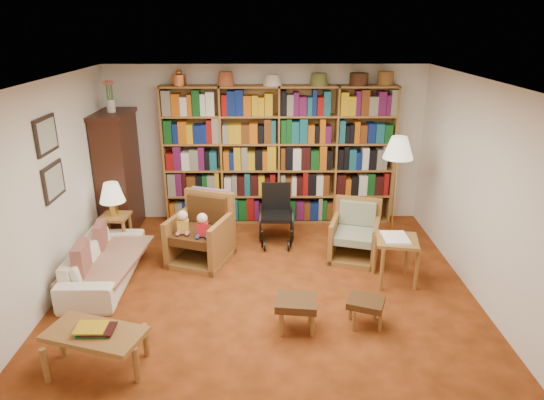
{
  "coord_description": "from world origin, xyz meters",
  "views": [
    {
      "loc": [
        0.02,
        -5.1,
        3.11
      ],
      "look_at": [
        0.08,
        0.6,
        1.0
      ],
      "focal_mm": 32.0,
      "sensor_mm": 36.0,
      "label": 1
    }
  ],
  "objects_px": {
    "floor_lamp": "(398,152)",
    "side_table_lamp": "(116,224)",
    "armchair_sage": "(353,236)",
    "footstool_b": "(366,304)",
    "armchair_leather": "(201,233)",
    "side_table_papers": "(397,246)",
    "wheelchair": "(276,216)",
    "footstool_a": "(297,305)",
    "coffee_table": "(95,337)",
    "sofa": "(104,262)"
  },
  "relations": [
    {
      "from": "armchair_sage",
      "to": "footstool_a",
      "type": "height_order",
      "value": "armchair_sage"
    },
    {
      "from": "armchair_sage",
      "to": "coffee_table",
      "type": "distance_m",
      "value": 3.65
    },
    {
      "from": "wheelchair",
      "to": "footstool_b",
      "type": "relative_size",
      "value": 1.9
    },
    {
      "from": "side_table_papers",
      "to": "footstool_b",
      "type": "distance_m",
      "value": 1.11
    },
    {
      "from": "armchair_leather",
      "to": "armchair_sage",
      "type": "xyz_separation_m",
      "value": [
        2.11,
        0.06,
        -0.08
      ]
    },
    {
      "from": "side_table_lamp",
      "to": "floor_lamp",
      "type": "xyz_separation_m",
      "value": [
        4.0,
        0.19,
        1.0
      ]
    },
    {
      "from": "floor_lamp",
      "to": "wheelchair",
      "type": "bearing_deg",
      "value": 177.26
    },
    {
      "from": "armchair_sage",
      "to": "side_table_lamp",
      "type": "bearing_deg",
      "value": 175.9
    },
    {
      "from": "side_table_lamp",
      "to": "footstool_b",
      "type": "distance_m",
      "value": 3.75
    },
    {
      "from": "footstool_b",
      "to": "floor_lamp",
      "type": "bearing_deg",
      "value": 69.55
    },
    {
      "from": "armchair_sage",
      "to": "coffee_table",
      "type": "height_order",
      "value": "armchair_sage"
    },
    {
      "from": "sofa",
      "to": "footstool_b",
      "type": "xyz_separation_m",
      "value": [
        3.12,
        -1.01,
        0.01
      ]
    },
    {
      "from": "sofa",
      "to": "footstool_b",
      "type": "height_order",
      "value": "sofa"
    },
    {
      "from": "side_table_lamp",
      "to": "footstool_b",
      "type": "relative_size",
      "value": 1.14
    },
    {
      "from": "floor_lamp",
      "to": "footstool_b",
      "type": "distance_m",
      "value": 2.51
    },
    {
      "from": "floor_lamp",
      "to": "footstool_a",
      "type": "xyz_separation_m",
      "value": [
        -1.53,
        -2.16,
        -1.09
      ]
    },
    {
      "from": "armchair_leather",
      "to": "wheelchair",
      "type": "bearing_deg",
      "value": 28.46
    },
    {
      "from": "armchair_leather",
      "to": "side_table_papers",
      "type": "relative_size",
      "value": 1.57
    },
    {
      "from": "footstool_b",
      "to": "coffee_table",
      "type": "xyz_separation_m",
      "value": [
        -2.66,
        -0.67,
        0.1
      ]
    },
    {
      "from": "armchair_sage",
      "to": "footstool_b",
      "type": "relative_size",
      "value": 1.81
    },
    {
      "from": "side_table_lamp",
      "to": "side_table_papers",
      "type": "relative_size",
      "value": 0.84
    },
    {
      "from": "wheelchair",
      "to": "footstool_b",
      "type": "height_order",
      "value": "wheelchair"
    },
    {
      "from": "wheelchair",
      "to": "footstool_a",
      "type": "height_order",
      "value": "wheelchair"
    },
    {
      "from": "armchair_leather",
      "to": "side_table_lamp",
      "type": "bearing_deg",
      "value": 166.68
    },
    {
      "from": "side_table_lamp",
      "to": "footstool_b",
      "type": "height_order",
      "value": "side_table_lamp"
    },
    {
      "from": "floor_lamp",
      "to": "side_table_lamp",
      "type": "bearing_deg",
      "value": -177.32
    },
    {
      "from": "sofa",
      "to": "footstool_a",
      "type": "bearing_deg",
      "value": -115.15
    },
    {
      "from": "side_table_lamp",
      "to": "coffee_table",
      "type": "bearing_deg",
      "value": -77.72
    },
    {
      "from": "side_table_papers",
      "to": "armchair_sage",
      "type": "bearing_deg",
      "value": 118.72
    },
    {
      "from": "armchair_sage",
      "to": "wheelchair",
      "type": "xyz_separation_m",
      "value": [
        -1.07,
        0.51,
        0.09
      ]
    },
    {
      "from": "sofa",
      "to": "side_table_papers",
      "type": "xyz_separation_m",
      "value": [
        3.67,
        -0.08,
        0.25
      ]
    },
    {
      "from": "armchair_leather",
      "to": "wheelchair",
      "type": "distance_m",
      "value": 1.19
    },
    {
      "from": "side_table_lamp",
      "to": "side_table_papers",
      "type": "xyz_separation_m",
      "value": [
        3.77,
        -0.97,
        0.1
      ]
    },
    {
      "from": "armchair_leather",
      "to": "armchair_sage",
      "type": "distance_m",
      "value": 2.11
    },
    {
      "from": "side_table_papers",
      "to": "side_table_lamp",
      "type": "bearing_deg",
      "value": 165.5
    },
    {
      "from": "armchair_sage",
      "to": "footstool_b",
      "type": "distance_m",
      "value": 1.67
    },
    {
      "from": "side_table_papers",
      "to": "coffee_table",
      "type": "xyz_separation_m",
      "value": [
        -3.2,
        -1.61,
        -0.14
      ]
    },
    {
      "from": "armchair_leather",
      "to": "wheelchair",
      "type": "xyz_separation_m",
      "value": [
        1.04,
        0.57,
        0.02
      ]
    },
    {
      "from": "armchair_leather",
      "to": "footstool_a",
      "type": "distance_m",
      "value": 2.07
    },
    {
      "from": "side_table_lamp",
      "to": "side_table_papers",
      "type": "bearing_deg",
      "value": -14.5
    },
    {
      "from": "floor_lamp",
      "to": "footstool_b",
      "type": "xyz_separation_m",
      "value": [
        -0.78,
        -2.1,
        -1.13
      ]
    },
    {
      "from": "sofa",
      "to": "coffee_table",
      "type": "distance_m",
      "value": 1.75
    },
    {
      "from": "armchair_sage",
      "to": "wheelchair",
      "type": "distance_m",
      "value": 1.19
    },
    {
      "from": "footstool_b",
      "to": "side_table_lamp",
      "type": "bearing_deg",
      "value": 149.38
    },
    {
      "from": "footstool_b",
      "to": "armchair_leather",
      "type": "bearing_deg",
      "value": 140.71
    },
    {
      "from": "wheelchair",
      "to": "side_table_papers",
      "type": "distance_m",
      "value": 1.93
    },
    {
      "from": "sofa",
      "to": "armchair_leather",
      "type": "distance_m",
      "value": 1.31
    },
    {
      "from": "footstool_a",
      "to": "footstool_b",
      "type": "relative_size",
      "value": 1.03
    },
    {
      "from": "side_table_lamp",
      "to": "armchair_leather",
      "type": "relative_size",
      "value": 0.54
    },
    {
      "from": "wheelchair",
      "to": "side_table_papers",
      "type": "height_order",
      "value": "wheelchair"
    }
  ]
}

